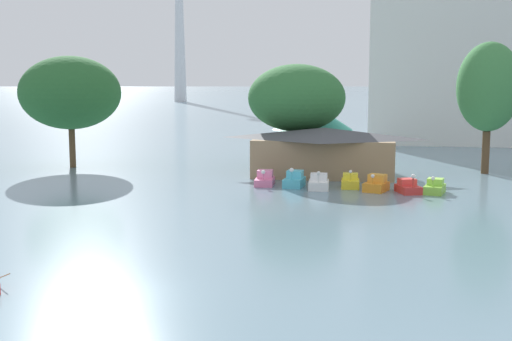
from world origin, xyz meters
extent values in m
plane|color=slate|center=(0.00, 0.00, 0.00)|extent=(2000.00, 2000.00, 0.00)
cube|color=pink|center=(1.80, 30.78, 0.31)|extent=(1.73, 2.96, 0.62)
cube|color=pink|center=(1.78, 31.14, 0.96)|extent=(1.41, 1.36, 0.68)
cylinder|color=pink|center=(1.86, 29.63, 0.88)|extent=(0.14, 0.14, 0.53)
sphere|color=white|center=(1.86, 29.63, 1.33)|extent=(0.36, 0.36, 0.36)
cube|color=#4CB7CC|center=(4.47, 30.36, 0.38)|extent=(1.78, 2.97, 0.76)
cube|color=#5DCDE2|center=(4.50, 30.71, 1.07)|extent=(1.42, 1.39, 0.63)
cylinder|color=#4CB7CC|center=(4.38, 29.22, 1.09)|extent=(0.14, 0.14, 0.68)
sphere|color=white|center=(4.38, 29.22, 1.62)|extent=(0.37, 0.37, 0.37)
cube|color=white|center=(6.69, 29.42, 0.36)|extent=(1.82, 2.73, 0.72)
cube|color=white|center=(6.67, 29.75, 1.02)|extent=(1.50, 1.26, 0.59)
cylinder|color=white|center=(6.74, 28.36, 1.04)|extent=(0.14, 0.14, 0.64)
sphere|color=white|center=(6.74, 28.36, 1.53)|extent=(0.33, 0.33, 0.33)
cube|color=yellow|center=(9.32, 30.67, 0.35)|extent=(1.59, 2.47, 0.70)
cube|color=yellow|center=(9.31, 30.98, 0.96)|extent=(1.32, 1.13, 0.51)
cylinder|color=yellow|center=(9.35, 29.70, 1.05)|extent=(0.14, 0.14, 0.69)
sphere|color=white|center=(9.35, 29.70, 1.53)|extent=(0.28, 0.28, 0.28)
cube|color=orange|center=(11.50, 29.15, 0.38)|extent=(2.31, 2.66, 0.75)
cube|color=gold|center=(11.60, 29.41, 1.08)|extent=(1.66, 1.42, 0.66)
cylinder|color=orange|center=(11.20, 28.31, 1.00)|extent=(0.14, 0.14, 0.50)
sphere|color=white|center=(11.20, 28.31, 1.40)|extent=(0.31, 0.31, 0.31)
cube|color=red|center=(14.11, 28.76, 0.31)|extent=(2.25, 2.77, 0.62)
cube|color=#E8423C|center=(14.01, 29.04, 0.89)|extent=(1.60, 1.45, 0.53)
cylinder|color=red|center=(14.42, 27.85, 0.99)|extent=(0.14, 0.14, 0.73)
sphere|color=white|center=(14.42, 27.85, 1.53)|extent=(0.36, 0.36, 0.36)
cube|color=#8CCC3F|center=(16.24, 28.98, 0.34)|extent=(2.04, 2.90, 0.68)
cube|color=#A0E24F|center=(16.31, 29.30, 0.94)|extent=(1.49, 1.44, 0.52)
cylinder|color=#8CCC3F|center=(15.99, 27.96, 0.95)|extent=(0.14, 0.14, 0.55)
sphere|color=white|center=(15.99, 27.96, 1.38)|extent=(0.31, 0.31, 0.31)
cube|color=#9E7F5B|center=(6.53, 37.48, 1.81)|extent=(13.34, 6.84, 3.62)
pyramid|color=#4C4C51|center=(6.53, 37.48, 4.16)|extent=(14.41, 7.87, 1.07)
cylinder|color=brown|center=(4.39, 48.70, 1.82)|extent=(7.23, 7.23, 3.64)
cone|color=teal|center=(4.39, 48.70, 5.11)|extent=(9.20, 9.20, 2.95)
sphere|color=#B7993D|center=(4.39, 48.70, 6.94)|extent=(0.70, 0.70, 0.70)
cylinder|color=brown|center=(-20.29, 39.11, 2.04)|extent=(0.66, 0.66, 4.07)
ellipsoid|color=#28602D|center=(-20.29, 39.11, 7.92)|extent=(10.56, 10.56, 7.69)
cylinder|color=brown|center=(3.34, 41.88, 1.97)|extent=(0.46, 0.46, 3.95)
ellipsoid|color=#337038|center=(3.34, 41.88, 7.42)|extent=(10.06, 10.06, 6.94)
cylinder|color=brown|center=(22.25, 41.80, 2.10)|extent=(0.75, 0.75, 4.21)
ellipsoid|color=#3D7F42|center=(22.25, 41.80, 8.58)|extent=(6.15, 6.15, 8.75)
cube|color=silver|center=(29.18, 77.30, 12.58)|extent=(37.30, 17.08, 25.16)
camera|label=1|loc=(10.91, -25.86, 9.20)|focal=46.02mm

